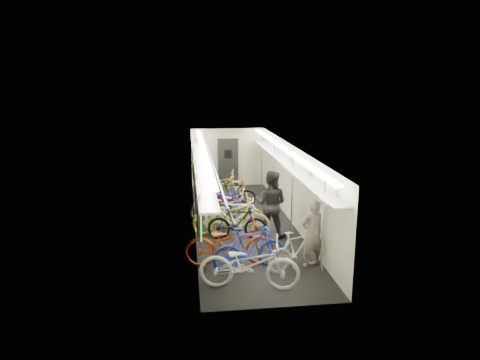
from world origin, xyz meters
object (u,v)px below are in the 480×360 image
object	(u,v)px
bicycle_0	(249,264)
passenger_mid	(271,204)
bicycle_1	(250,248)
backpack	(329,212)
passenger_near	(312,234)

from	to	relation	value
bicycle_0	passenger_mid	size ratio (longest dim) A/B	1.13
bicycle_1	passenger_mid	size ratio (longest dim) A/B	0.94
backpack	bicycle_0	bearing A→B (deg)	-150.48
bicycle_1	backpack	distance (m)	2.08
passenger_near	backpack	world-z (taller)	passenger_near
bicycle_1	passenger_mid	xyz separation A→B (m)	(0.91, 2.13, 0.42)
passenger_near	bicycle_0	bearing A→B (deg)	11.46
passenger_mid	bicycle_0	bearing A→B (deg)	95.30
bicycle_0	passenger_near	distance (m)	1.91
bicycle_0	passenger_mid	distance (m)	3.25
passenger_mid	backpack	xyz separation A→B (m)	(1.02, -1.94, 0.33)
passenger_near	backpack	xyz separation A→B (m)	(0.44, 0.15, 0.47)
passenger_mid	backpack	world-z (taller)	passenger_mid
passenger_near	backpack	size ratio (longest dim) A/B	4.28
passenger_near	backpack	distance (m)	0.66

